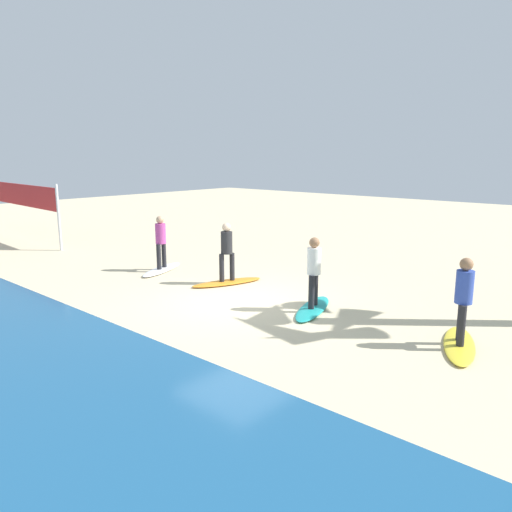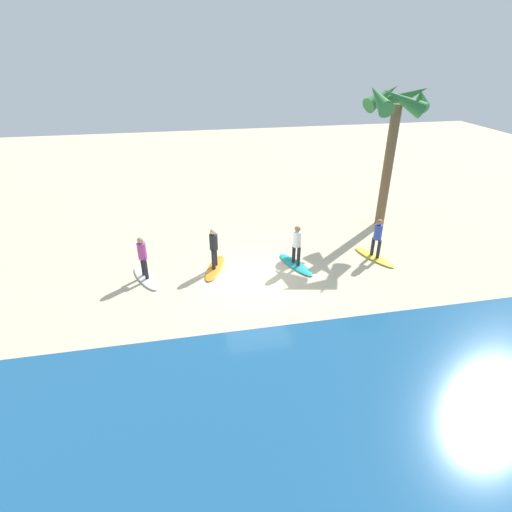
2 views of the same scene
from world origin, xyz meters
TOP-DOWN VIEW (x-y plane):
  - ground_plane at (0.00, 0.00)m, footprint 60.00×60.00m
  - surfboard_yellow at (-5.14, -0.70)m, footprint 1.28×2.16m
  - surfer_yellow at (-5.14, -0.70)m, footprint 0.32×0.44m
  - surfboard_teal at (-1.76, -0.70)m, footprint 1.24×2.16m
  - surfer_teal at (-1.76, -0.70)m, footprint 0.32×0.44m
  - surfboard_orange at (1.43, -1.06)m, footprint 1.25×2.16m
  - surfer_orange at (1.43, -1.06)m, footprint 0.32×0.44m
  - surfboard_white at (4.07, -0.82)m, footprint 1.33×2.15m
  - surfer_white at (4.07, -0.82)m, footprint 0.32×0.44m
  - palm_tree at (-7.00, -4.01)m, footprint 2.88×3.03m

SIDE VIEW (x-z plane):
  - ground_plane at x=0.00m, z-range 0.00..0.00m
  - surfboard_yellow at x=-5.14m, z-range 0.00..0.09m
  - surfboard_teal at x=-1.76m, z-range 0.00..0.09m
  - surfboard_orange at x=1.43m, z-range 0.00..0.09m
  - surfboard_white at x=4.07m, z-range 0.00..0.09m
  - surfer_yellow at x=-5.14m, z-range 0.22..1.86m
  - surfer_teal at x=-1.76m, z-range 0.22..1.86m
  - surfer_orange at x=1.43m, z-range 0.22..1.86m
  - surfer_white at x=4.07m, z-range 0.22..1.86m
  - palm_tree at x=-7.00m, z-range 1.97..8.48m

